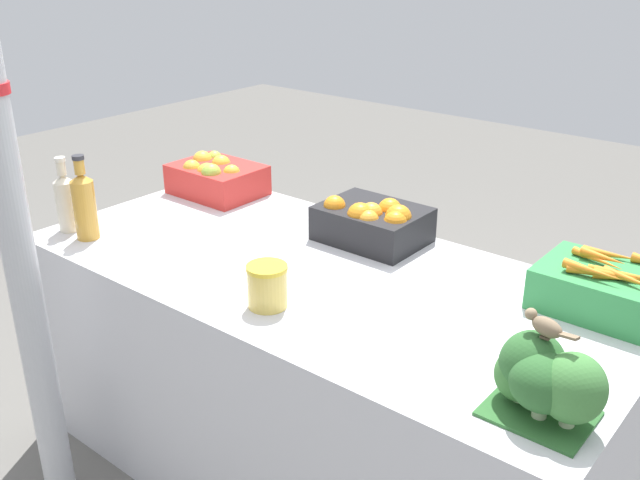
% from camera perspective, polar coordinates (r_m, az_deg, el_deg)
% --- Properties ---
extents(ground_plane, '(10.00, 10.00, 0.00)m').
position_cam_1_polar(ground_plane, '(2.61, 0.00, -17.78)').
color(ground_plane, '#605E59').
extents(market_table, '(1.93, 0.89, 0.77)m').
position_cam_1_polar(market_table, '(2.38, 0.00, -10.78)').
color(market_table, silver).
rests_on(market_table, ground_plane).
extents(apple_crate, '(0.34, 0.26, 0.15)m').
position_cam_1_polar(apple_crate, '(2.85, -8.32, 5.00)').
color(apple_crate, red).
rests_on(apple_crate, market_table).
extents(orange_crate, '(0.34, 0.26, 0.16)m').
position_cam_1_polar(orange_crate, '(2.37, 4.27, 1.45)').
color(orange_crate, black).
rests_on(orange_crate, market_table).
extents(carrot_crate, '(0.34, 0.26, 0.15)m').
position_cam_1_polar(carrot_crate, '(2.08, 21.82, -3.61)').
color(carrot_crate, '#2D8442').
rests_on(carrot_crate, market_table).
extents(broccoli_pile, '(0.24, 0.18, 0.18)m').
position_cam_1_polar(broccoli_pile, '(1.59, 17.48, -10.51)').
color(broccoli_pile, '#2D602D').
rests_on(broccoli_pile, market_table).
extents(juice_bottle_cloudy, '(0.07, 0.07, 0.26)m').
position_cam_1_polar(juice_bottle_cloudy, '(2.60, -19.66, 2.98)').
color(juice_bottle_cloudy, beige).
rests_on(juice_bottle_cloudy, market_table).
extents(juice_bottle_amber, '(0.08, 0.08, 0.29)m').
position_cam_1_polar(juice_bottle_amber, '(2.50, -18.33, 2.74)').
color(juice_bottle_amber, gold).
rests_on(juice_bottle_amber, market_table).
extents(pickle_jar, '(0.11, 0.11, 0.12)m').
position_cam_1_polar(pickle_jar, '(1.96, -4.23, -3.68)').
color(pickle_jar, '#DBBC56').
rests_on(pickle_jar, market_table).
extents(sparrow_bird, '(0.13, 0.05, 0.05)m').
position_cam_1_polar(sparrow_bird, '(1.55, 17.58, -6.55)').
color(sparrow_bird, '#4C3D2D').
rests_on(sparrow_bird, broccoli_pile).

